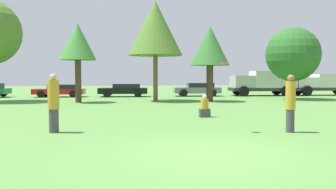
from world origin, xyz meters
The scene contains 14 objects.
ground_plane centered at (0.00, 0.00, 0.00)m, with size 120.00×120.00×0.00m, color #54843D.
person_thrower centered at (-4.23, 3.76, 0.97)m, with size 0.37×0.37×1.93m.
person_catcher centered at (3.47, 2.75, 0.97)m, with size 0.32×0.32×1.90m.
frisbee centered at (1.30, 3.07, 2.27)m, with size 0.29×0.28×0.10m.
bystander_sitting centered at (1.71, 7.43, 0.40)m, with size 0.46×0.39×1.01m.
tree_1 centered at (-4.92, 17.27, 4.15)m, with size 2.54×2.54×5.50m.
tree_2 centered at (0.55, 17.97, 5.32)m, with size 3.97×3.97×7.32m.
tree_3 centered at (4.44, 17.15, 3.96)m, with size 2.83×2.83×5.45m.
tree_4 centered at (11.44, 18.42, 3.53)m, with size 4.23×4.23×5.66m.
parked_car_red centered at (-7.27, 24.36, 0.59)m, with size 4.46×2.12×1.10m.
parked_car_black centered at (-1.68, 23.98, 0.63)m, with size 4.42×2.15×1.15m.
parked_car_grey centered at (5.06, 24.06, 0.65)m, with size 4.34×2.25×1.21m.
delivery_truck_silver centered at (11.45, 23.94, 1.29)m, with size 6.39×2.78×2.31m.
delivery_truck_white centered at (17.67, 23.90, 1.16)m, with size 6.65×2.58×2.03m.
Camera 1 is at (-2.11, -8.38, 1.86)m, focal length 38.53 mm.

